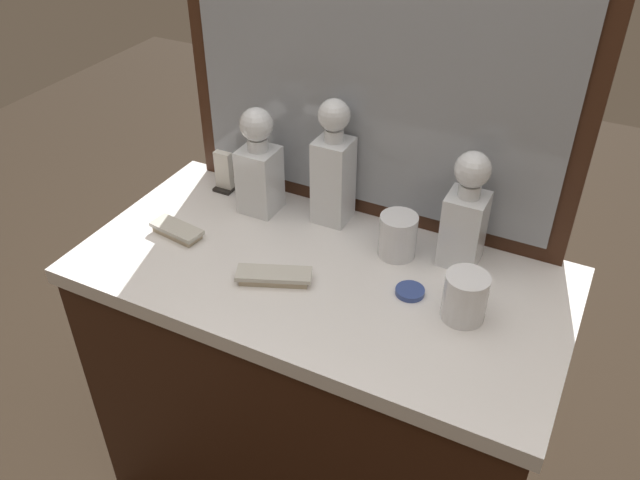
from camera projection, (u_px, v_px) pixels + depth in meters
name	position (u px, v px, depth m)	size (l,w,h in m)	color
dresser	(320.00, 394.00, 1.70)	(1.10, 0.56, 0.83)	#381E11
dresser_mirror	(373.00, 90.00, 1.46)	(0.96, 0.03, 0.65)	#381E11
crystal_decanter_front	(465.00, 220.00, 1.42)	(0.09, 0.09, 0.28)	white
crystal_decanter_far_left	(333.00, 174.00, 1.55)	(0.08, 0.08, 0.32)	white
crystal_decanter_rear	(259.00, 171.00, 1.60)	(0.09, 0.09, 0.27)	white
crystal_tumbler_rear	(398.00, 237.00, 1.48)	(0.09, 0.09, 0.10)	white
crystal_tumbler_far_right	(465.00, 299.00, 1.31)	(0.09, 0.09, 0.10)	white
silver_brush_far_right	(177.00, 231.00, 1.56)	(0.14, 0.07, 0.02)	#B7A88C
silver_brush_front	(274.00, 276.00, 1.42)	(0.17, 0.11, 0.02)	#B7A88C
porcelain_dish	(410.00, 291.00, 1.39)	(0.06, 0.06, 0.01)	#33478C
napkin_holder	(224.00, 174.00, 1.71)	(0.05, 0.05, 0.11)	black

